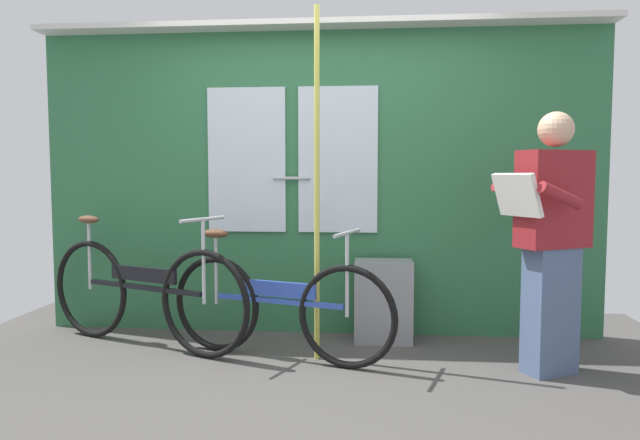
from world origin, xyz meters
name	(u,v)px	position (x,y,z in m)	size (l,w,h in m)	color
ground_plane	(302,384)	(0.00, 0.00, -0.02)	(5.27, 3.80, 0.04)	#474442
train_door_wall	(318,175)	(-0.01, 1.09, 1.22)	(4.27, 0.28, 2.35)	#2D6B42
bicycle_near_door	(277,306)	(-0.21, 0.39, 0.36)	(1.56, 0.63, 0.87)	black
bicycle_leaning_behind	(143,293)	(-1.21, 0.59, 0.39)	(1.69, 0.79, 0.94)	black
passenger_reading_newspaper	(551,237)	(1.49, 0.26, 0.84)	(0.62, 0.55, 1.60)	slate
trash_bin_by_wall	(383,301)	(0.50, 0.88, 0.30)	(0.42, 0.28, 0.60)	gray
handrail_pole	(317,186)	(0.05, 0.42, 1.15)	(0.04, 0.04, 2.31)	#C6C14C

